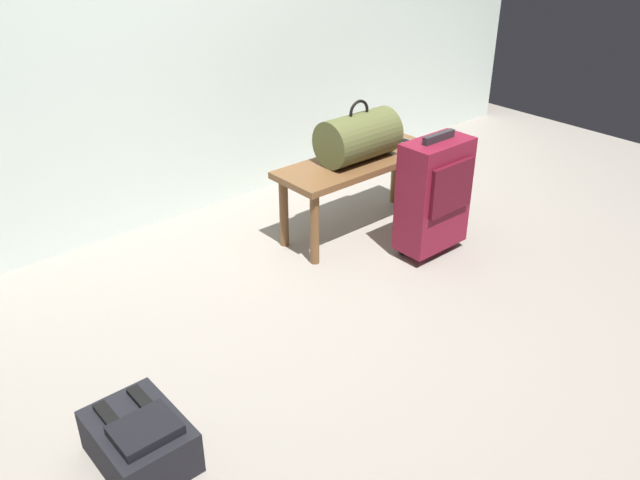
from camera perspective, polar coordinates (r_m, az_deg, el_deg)
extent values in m
plane|color=gray|center=(3.03, 3.94, -7.41)|extent=(6.60, 6.60, 0.00)
cube|color=brown|center=(3.66, 3.48, 6.81)|extent=(1.00, 0.36, 0.04)
cylinder|color=brown|center=(3.40, -0.48, 0.97)|extent=(0.05, 0.05, 0.40)
cylinder|color=brown|center=(3.97, 9.31, 4.80)|extent=(0.05, 0.05, 0.40)
cylinder|color=brown|center=(3.58, -3.17, 2.43)|extent=(0.05, 0.05, 0.40)
cylinder|color=brown|center=(4.12, 6.58, 5.93)|extent=(0.05, 0.05, 0.40)
cylinder|color=#51562D|center=(3.60, 3.36, 8.94)|extent=(0.44, 0.26, 0.26)
torus|color=black|center=(3.56, 3.42, 11.07)|extent=(0.14, 0.02, 0.14)
cube|color=silver|center=(3.94, 7.31, 8.56)|extent=(0.07, 0.14, 0.01)
cube|color=black|center=(3.94, 7.32, 8.62)|extent=(0.06, 0.13, 0.00)
cube|color=maroon|center=(3.49, 9.87, 3.96)|extent=(0.38, 0.20, 0.59)
cube|color=#500E1C|center=(3.40, 11.43, 4.47)|extent=(0.31, 0.02, 0.27)
cube|color=#262628|center=(3.38, 10.32, 8.82)|extent=(0.21, 0.03, 0.04)
cylinder|color=black|center=(3.58, 7.21, -0.90)|extent=(0.02, 0.05, 0.05)
cylinder|color=black|center=(3.77, 9.98, 0.41)|extent=(0.02, 0.05, 0.05)
cube|color=black|center=(2.44, -15.44, -16.57)|extent=(0.28, 0.38, 0.17)
cube|color=black|center=(2.32, -15.01, -15.71)|extent=(0.21, 0.17, 0.04)
cube|color=black|center=(2.41, -17.85, -14.62)|extent=(0.04, 0.19, 0.02)
cube|color=black|center=(2.44, -15.12, -13.48)|extent=(0.04, 0.19, 0.02)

